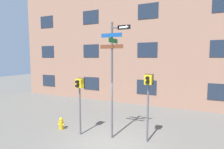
{
  "coord_description": "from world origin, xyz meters",
  "views": [
    {
      "loc": [
        2.87,
        -6.12,
        3.6
      ],
      "look_at": [
        -0.2,
        0.83,
        2.87
      ],
      "focal_mm": 28.0,
      "sensor_mm": 36.0,
      "label": 1
    }
  ],
  "objects": [
    {
      "name": "street_sign_pole",
      "position": [
        -0.15,
        0.82,
        3.1
      ],
      "size": [
        1.36,
        0.93,
        5.12
      ],
      "color": "#4C4C51",
      "rests_on": "ground_plane"
    },
    {
      "name": "pedestrian_signal_right",
      "position": [
        1.34,
        1.08,
        2.28
      ],
      "size": [
        0.37,
        0.4,
        2.92
      ],
      "color": "#4C4C51",
      "rests_on": "ground_plane"
    },
    {
      "name": "building_facade",
      "position": [
        -0.0,
        7.15,
        6.98
      ],
      "size": [
        24.0,
        0.63,
        13.96
      ],
      "color": "#936B56",
      "rests_on": "ground_plane"
    },
    {
      "name": "ground_plane",
      "position": [
        0.0,
        0.0,
        0.0
      ],
      "size": [
        60.0,
        60.0,
        0.0
      ],
      "primitive_type": "plane",
      "color": "#595651"
    },
    {
      "name": "fire_hydrant",
      "position": [
        -2.94,
        0.66,
        0.29
      ],
      "size": [
        0.39,
        0.23,
        0.6
      ],
      "color": "gold",
      "rests_on": "ground_plane"
    },
    {
      "name": "pedestrian_signal_left",
      "position": [
        -1.7,
        0.52,
        2.1
      ],
      "size": [
        0.37,
        0.4,
        2.67
      ],
      "color": "#4C4C51",
      "rests_on": "ground_plane"
    }
  ]
}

